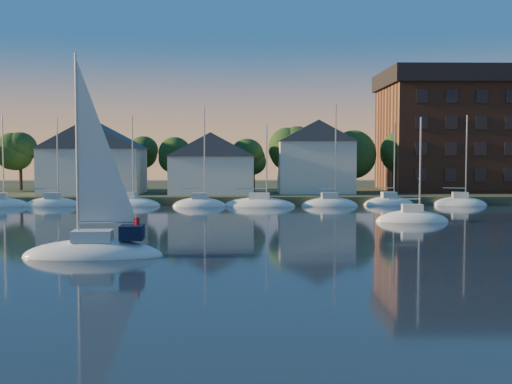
{
  "coord_description": "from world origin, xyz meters",
  "views": [
    {
      "loc": [
        -1.56,
        -28.6,
        6.32
      ],
      "look_at": [
        -0.72,
        22.0,
        3.31
      ],
      "focal_mm": 45.0,
      "sensor_mm": 36.0,
      "label": 1
    }
  ],
  "objects_px": {
    "clubhouse_east": "(315,156)",
    "condo_block": "(488,130)",
    "clubhouse_centre": "(212,163)",
    "hero_sailboat": "(95,248)",
    "drifting_sailboat_right": "(412,221)",
    "clubhouse_west": "(93,157)"
  },
  "relations": [
    {
      "from": "clubhouse_centre",
      "to": "hero_sailboat",
      "type": "bearing_deg",
      "value": -95.9
    },
    {
      "from": "clubhouse_centre",
      "to": "condo_block",
      "type": "xyz_separation_m",
      "value": [
        40.0,
        7.95,
        4.66
      ]
    },
    {
      "from": "drifting_sailboat_right",
      "to": "clubhouse_centre",
      "type": "bearing_deg",
      "value": 133.06
    },
    {
      "from": "condo_block",
      "to": "drifting_sailboat_right",
      "type": "relative_size",
      "value": 2.87
    },
    {
      "from": "clubhouse_east",
      "to": "drifting_sailboat_right",
      "type": "xyz_separation_m",
      "value": [
        5.96,
        -28.5,
        -5.9
      ]
    },
    {
      "from": "condo_block",
      "to": "hero_sailboat",
      "type": "xyz_separation_m",
      "value": [
        -44.8,
        -54.39,
        -9.22
      ]
    },
    {
      "from": "clubhouse_west",
      "to": "clubhouse_east",
      "type": "relative_size",
      "value": 1.3
    },
    {
      "from": "clubhouse_centre",
      "to": "clubhouse_east",
      "type": "bearing_deg",
      "value": 8.13
    },
    {
      "from": "clubhouse_west",
      "to": "condo_block",
      "type": "height_order",
      "value": "condo_block"
    },
    {
      "from": "clubhouse_west",
      "to": "drifting_sailboat_right",
      "type": "xyz_separation_m",
      "value": [
        35.96,
        -27.5,
        -5.84
      ]
    },
    {
      "from": "condo_block",
      "to": "hero_sailboat",
      "type": "bearing_deg",
      "value": -129.48
    },
    {
      "from": "clubhouse_east",
      "to": "drifting_sailboat_right",
      "type": "relative_size",
      "value": 0.97
    },
    {
      "from": "clubhouse_west",
      "to": "drifting_sailboat_right",
      "type": "distance_m",
      "value": 45.64
    },
    {
      "from": "clubhouse_west",
      "to": "condo_block",
      "type": "xyz_separation_m",
      "value": [
        56.0,
        6.95,
        3.86
      ]
    },
    {
      "from": "clubhouse_east",
      "to": "condo_block",
      "type": "distance_m",
      "value": 26.94
    },
    {
      "from": "condo_block",
      "to": "drifting_sailboat_right",
      "type": "bearing_deg",
      "value": -120.19
    },
    {
      "from": "clubhouse_west",
      "to": "hero_sailboat",
      "type": "relative_size",
      "value": 1.01
    },
    {
      "from": "clubhouse_east",
      "to": "clubhouse_centre",
      "type": "bearing_deg",
      "value": -171.87
    },
    {
      "from": "clubhouse_east",
      "to": "drifting_sailboat_right",
      "type": "distance_m",
      "value": 29.71
    },
    {
      "from": "clubhouse_west",
      "to": "clubhouse_centre",
      "type": "distance_m",
      "value": 16.05
    },
    {
      "from": "hero_sailboat",
      "to": "drifting_sailboat_right",
      "type": "relative_size",
      "value": 1.25
    },
    {
      "from": "clubhouse_west",
      "to": "hero_sailboat",
      "type": "height_order",
      "value": "hero_sailboat"
    }
  ]
}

